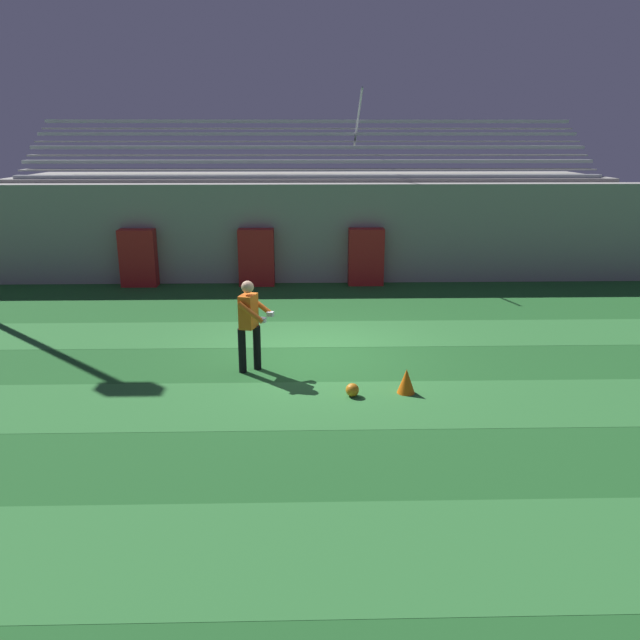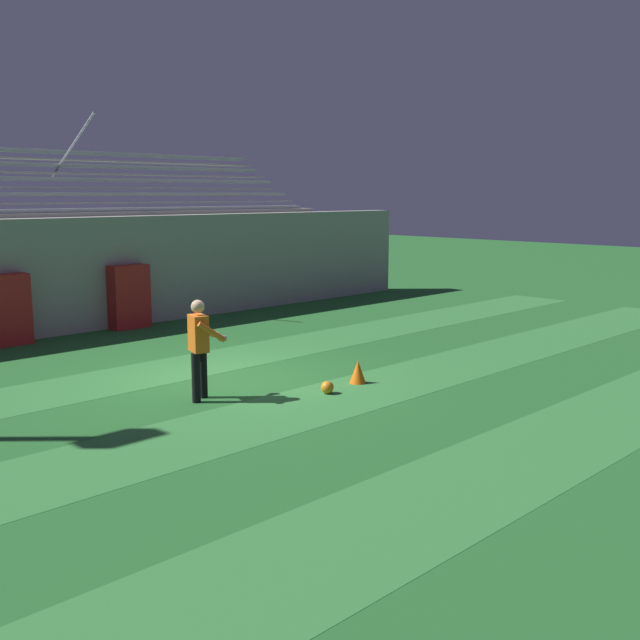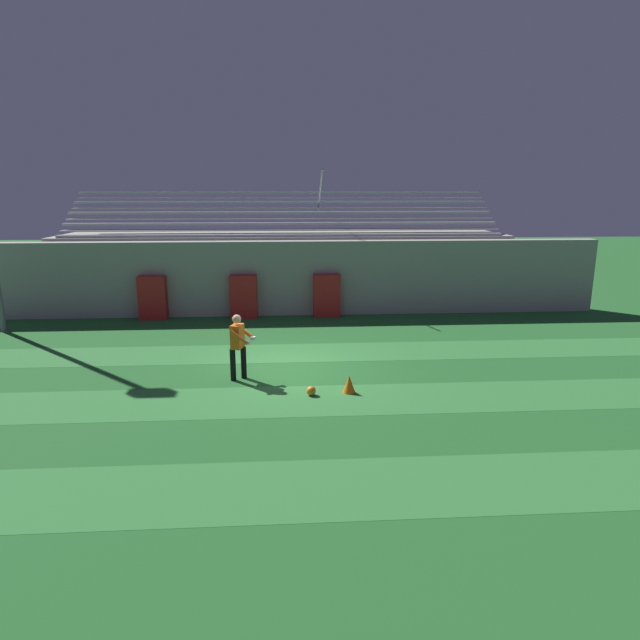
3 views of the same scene
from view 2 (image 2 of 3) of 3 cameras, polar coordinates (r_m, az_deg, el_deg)
The scene contains 11 objects.
ground_plane at distance 13.89m, azimuth -7.07°, elevation -4.49°, with size 80.00×80.00×0.00m, color #236028.
turf_stripe_near at distance 10.05m, azimuth 14.85°, elevation -10.27°, with size 28.00×1.84×0.01m, color #337A38.
turf_stripe_mid at distance 12.20m, azimuth -0.32°, elevation -6.39°, with size 28.00×1.84×0.01m, color #337A38.
turf_stripe_far at distance 14.97m, azimuth -10.29°, elevation -3.54°, with size 28.00×1.84×0.01m, color #337A38.
back_wall at distance 19.14m, azimuth -19.23°, elevation 3.17°, with size 24.00×0.60×2.80m, color #999691.
padding_pillar_gate_left at distance 18.10m, azimuth -22.77°, elevation 0.70°, with size 1.00×0.44×1.60m, color #B21E1E.
padding_pillar_gate_right at distance 19.45m, azimuth -14.33°, elevation 1.73°, with size 1.00×0.44×1.60m, color #B21E1E.
bleacher_stand at distance 21.26m, azimuth -22.01°, elevation 3.88°, with size 18.00×4.05×5.43m.
goalkeeper at distance 12.37m, azimuth -9.16°, elevation -1.76°, with size 0.67×0.68×1.67m.
soccer_ball at distance 12.78m, azimuth 0.56°, elevation -5.15°, with size 0.22×0.22×0.22m, color orange.
traffic_cone at distance 13.46m, azimuth 2.90°, elevation -3.96°, with size 0.30×0.30×0.42m, color orange.
Camera 2 is at (-8.24, -10.67, 3.36)m, focal length 42.00 mm.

